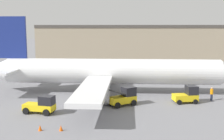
% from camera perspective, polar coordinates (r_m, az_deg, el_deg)
% --- Properties ---
extents(ground_plane, '(400.00, 400.00, 0.00)m').
position_cam_1_polar(ground_plane, '(41.87, 0.00, -4.59)').
color(ground_plane, slate).
extents(terminal_building, '(62.78, 12.13, 10.21)m').
position_cam_1_polar(terminal_building, '(75.75, 9.47, 5.12)').
color(terminal_building, gray).
rests_on(terminal_building, ground_plane).
extents(airplane, '(38.21, 33.22, 11.20)m').
position_cam_1_polar(airplane, '(41.34, -1.33, -0.33)').
color(airplane, silver).
rests_on(airplane, ground_plane).
extents(ground_crew_worker, '(0.39, 0.39, 1.79)m').
position_cam_1_polar(ground_crew_worker, '(39.43, 19.59, -4.51)').
color(ground_crew_worker, '#1E2338').
rests_on(ground_crew_worker, ground_plane).
extents(baggage_tug, '(3.74, 2.30, 2.06)m').
position_cam_1_polar(baggage_tug, '(32.64, -14.12, -6.94)').
color(baggage_tug, yellow).
rests_on(baggage_tug, ground_plane).
extents(belt_loader_truck, '(3.68, 3.27, 2.28)m').
position_cam_1_polar(belt_loader_truck, '(34.91, 2.45, -5.46)').
color(belt_loader_truck, yellow).
rests_on(belt_loader_truck, ground_plane).
extents(pushback_tug, '(3.24, 2.37, 2.20)m').
position_cam_1_polar(pushback_tug, '(37.40, 15.03, -4.94)').
color(pushback_tug, yellow).
rests_on(pushback_tug, ground_plane).
extents(safety_cone_near, '(0.36, 0.36, 0.55)m').
position_cam_1_polar(safety_cone_near, '(27.64, -14.41, -11.31)').
color(safety_cone_near, '#EF590F').
rests_on(safety_cone_near, ground_plane).
extents(safety_cone_far, '(0.36, 0.36, 0.55)m').
position_cam_1_polar(safety_cone_far, '(27.20, -10.34, -11.50)').
color(safety_cone_far, '#EF590F').
rests_on(safety_cone_far, ground_plane).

